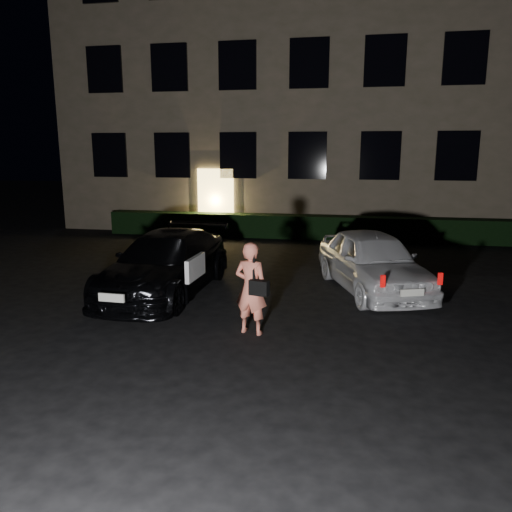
# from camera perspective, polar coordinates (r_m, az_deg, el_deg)

# --- Properties ---
(ground) EXTENTS (80.00, 80.00, 0.00)m
(ground) POSITION_cam_1_polar(r_m,az_deg,el_deg) (8.52, -0.97, -10.14)
(ground) COLOR black
(ground) RESTS_ON ground
(building) EXTENTS (20.00, 8.11, 12.00)m
(building) POSITION_cam_1_polar(r_m,az_deg,el_deg) (22.94, 6.96, 18.95)
(building) COLOR brown
(building) RESTS_ON ground
(hedge) EXTENTS (15.00, 0.70, 0.85)m
(hedge) POSITION_cam_1_polar(r_m,az_deg,el_deg) (18.50, 5.59, 3.33)
(hedge) COLOR black
(hedge) RESTS_ON ground
(sedan) EXTENTS (2.13, 4.89, 1.37)m
(sedan) POSITION_cam_1_polar(r_m,az_deg,el_deg) (11.51, -10.29, -0.84)
(sedan) COLOR black
(sedan) RESTS_ON ground
(hatch) EXTENTS (2.95, 4.45, 1.41)m
(hatch) POSITION_cam_1_polar(r_m,az_deg,el_deg) (11.79, 13.18, -0.57)
(hatch) COLOR white
(hatch) RESTS_ON ground
(man) EXTENTS (0.70, 0.53, 1.66)m
(man) POSITION_cam_1_polar(r_m,az_deg,el_deg) (8.78, -0.55, -3.69)
(man) COLOR #EE7B62
(man) RESTS_ON ground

